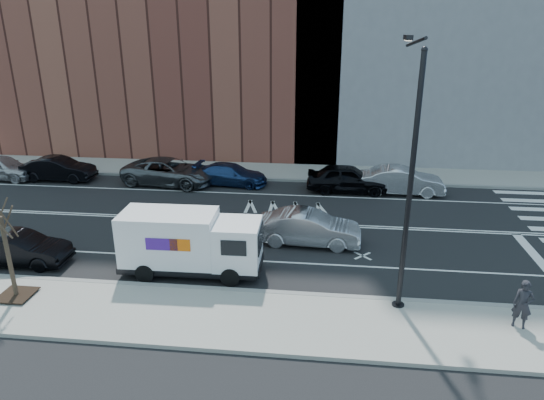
% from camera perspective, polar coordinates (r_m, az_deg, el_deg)
% --- Properties ---
extents(ground, '(120.00, 120.00, 0.00)m').
position_cam_1_polar(ground, '(25.20, -3.61, -2.52)').
color(ground, black).
rests_on(ground, ground).
extents(sidewalk_near, '(44.00, 3.60, 0.15)m').
position_cam_1_polar(sidewalk_near, '(17.56, -8.66, -13.38)').
color(sidewalk_near, gray).
rests_on(sidewalk_near, ground).
extents(sidewalk_far, '(44.00, 3.60, 0.15)m').
position_cam_1_polar(sidewalk_far, '(33.37, -1.03, 3.41)').
color(sidewalk_far, gray).
rests_on(sidewalk_far, ground).
extents(curb_near, '(44.00, 0.25, 0.17)m').
position_cam_1_polar(curb_near, '(19.03, -7.28, -10.40)').
color(curb_near, gray).
rests_on(curb_near, ground).
extents(curb_far, '(44.00, 0.25, 0.17)m').
position_cam_1_polar(curb_far, '(31.66, -1.45, 2.49)').
color(curb_far, gray).
rests_on(curb_far, ground).
extents(road_markings, '(40.00, 8.60, 0.01)m').
position_cam_1_polar(road_markings, '(25.20, -3.61, -2.51)').
color(road_markings, white).
rests_on(road_markings, ground).
extents(bldg_brick, '(26.00, 10.00, 22.00)m').
position_cam_1_polar(bldg_brick, '(40.37, -11.98, 21.64)').
color(bldg_brick, brown).
rests_on(bldg_brick, ground).
extents(streetlight, '(0.44, 4.02, 9.34)m').
position_cam_1_polar(streetlight, '(16.85, 15.85, 3.43)').
color(streetlight, black).
rests_on(streetlight, ground).
extents(street_tree, '(1.20, 1.20, 3.75)m').
position_cam_1_polar(street_tree, '(20.07, -28.42, -6.76)').
color(street_tree, black).
rests_on(street_tree, ground).
extents(fedex_van, '(5.76, 2.13, 2.61)m').
position_cam_1_polar(fedex_van, '(19.90, -9.65, -4.91)').
color(fedex_van, black).
rests_on(fedex_van, ground).
extents(far_parked_a, '(4.77, 2.20, 1.58)m').
position_cam_1_polar(far_parked_a, '(36.31, -29.19, 3.38)').
color(far_parked_a, '#A8A8AC').
rests_on(far_parked_a, ground).
extents(far_parked_b, '(4.63, 1.62, 1.52)m').
position_cam_1_polar(far_parked_b, '(34.38, -23.80, 3.37)').
color(far_parked_b, black).
rests_on(far_parked_b, ground).
extents(far_parked_c, '(6.16, 3.41, 1.63)m').
position_cam_1_polar(far_parked_c, '(31.40, -12.01, 3.29)').
color(far_parked_c, '#4E5156').
rests_on(far_parked_c, ground).
extents(far_parked_d, '(4.79, 2.37, 1.34)m').
position_cam_1_polar(far_parked_d, '(30.76, -4.86, 3.03)').
color(far_parked_d, navy).
rests_on(far_parked_d, ground).
extents(far_parked_e, '(4.91, 1.98, 1.67)m').
position_cam_1_polar(far_parked_e, '(29.65, 8.90, 2.53)').
color(far_parked_e, black).
rests_on(far_parked_e, ground).
extents(far_parked_f, '(4.94, 1.79, 1.62)m').
position_cam_1_polar(far_parked_f, '(29.98, 15.01, 2.22)').
color(far_parked_f, silver).
rests_on(far_parked_f, ground).
extents(driving_sedan, '(4.86, 1.93, 1.57)m').
position_cam_1_polar(driving_sedan, '(22.46, 4.35, -3.30)').
color(driving_sedan, '#B1B1B6').
rests_on(driving_sedan, ground).
extents(near_parked_rear_a, '(4.28, 1.55, 1.40)m').
position_cam_1_polar(near_parked_rear_a, '(23.23, -27.64, -5.10)').
color(near_parked_rear_a, black).
rests_on(near_parked_rear_a, ground).
extents(pedestrian, '(0.72, 0.60, 1.70)m').
position_cam_1_polar(pedestrian, '(18.26, 27.42, -10.85)').
color(pedestrian, '#232228').
rests_on(pedestrian, sidewalk_near).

